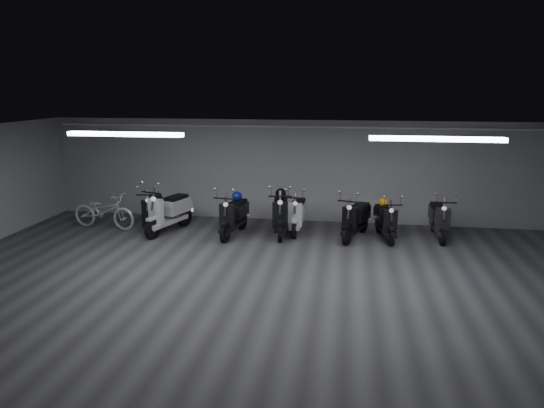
% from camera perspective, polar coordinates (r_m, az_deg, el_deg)
% --- Properties ---
extents(floor, '(14.00, 10.00, 0.01)m').
position_cam_1_polar(floor, '(9.09, -0.85, -10.22)').
color(floor, '#39393B').
rests_on(floor, ground).
extents(ceiling, '(14.00, 10.00, 0.01)m').
position_cam_1_polar(ceiling, '(8.36, -0.92, 7.71)').
color(ceiling, gray).
rests_on(ceiling, ground).
extents(back_wall, '(14.00, 0.01, 2.80)m').
position_cam_1_polar(back_wall, '(13.47, 2.75, 3.87)').
color(back_wall, '#979799').
rests_on(back_wall, ground).
extents(front_wall, '(14.00, 0.01, 2.80)m').
position_cam_1_polar(front_wall, '(4.15, -13.44, -19.67)').
color(front_wall, '#979799').
rests_on(front_wall, ground).
extents(fluor_strip_left, '(2.40, 0.18, 0.08)m').
position_cam_1_polar(fluor_strip_left, '(10.24, -16.84, 7.84)').
color(fluor_strip_left, white).
rests_on(fluor_strip_left, ceiling).
extents(fluor_strip_right, '(2.40, 0.18, 0.08)m').
position_cam_1_polar(fluor_strip_right, '(9.37, 18.73, 7.23)').
color(fluor_strip_right, white).
rests_on(fluor_strip_right, ceiling).
extents(conduit, '(13.60, 0.05, 0.05)m').
position_cam_1_polar(conduit, '(13.23, 2.77, 9.02)').
color(conduit, white).
rests_on(conduit, back_wall).
extents(scooter_1, '(0.91, 1.83, 1.30)m').
position_cam_1_polar(scooter_1, '(13.12, -13.86, -0.12)').
color(scooter_1, black).
rests_on(scooter_1, floor).
extents(scooter_2, '(1.21, 2.05, 1.45)m').
position_cam_1_polar(scooter_2, '(12.71, -12.05, -0.11)').
color(scooter_2, silver).
rests_on(scooter_2, floor).
extents(scooter_3, '(0.84, 1.87, 1.34)m').
position_cam_1_polar(scooter_3, '(12.20, -4.52, -0.66)').
color(scooter_3, black).
rests_on(scooter_3, floor).
extents(scooter_5, '(0.85, 1.94, 1.39)m').
position_cam_1_polar(scooter_5, '(12.26, 1.00, -0.43)').
color(scooter_5, black).
rests_on(scooter_5, floor).
extents(scooter_6, '(0.60, 1.72, 1.27)m').
position_cam_1_polar(scooter_6, '(12.49, 3.00, -0.48)').
color(scooter_6, white).
rests_on(scooter_6, floor).
extents(scooter_7, '(1.16, 1.86, 1.31)m').
position_cam_1_polar(scooter_7, '(12.09, 9.83, -1.03)').
color(scooter_7, black).
rests_on(scooter_7, floor).
extents(scooter_8, '(0.85, 1.73, 1.23)m').
position_cam_1_polar(scooter_8, '(12.21, 13.17, -1.25)').
color(scooter_8, black).
rests_on(scooter_8, floor).
extents(scooter_9, '(0.59, 1.74, 1.29)m').
position_cam_1_polar(scooter_9, '(12.63, 19.04, -1.01)').
color(scooter_9, black).
rests_on(scooter_9, floor).
extents(bicycle, '(1.86, 0.87, 1.16)m').
position_cam_1_polar(bicycle, '(13.57, -19.13, -0.34)').
color(bicycle, white).
rests_on(bicycle, floor).
extents(helmet_0, '(0.28, 0.28, 0.28)m').
position_cam_1_polar(helmet_0, '(12.45, 1.02, 1.22)').
color(helmet_0, black).
rests_on(helmet_0, scooter_5).
extents(helmet_1, '(0.26, 0.26, 0.26)m').
position_cam_1_polar(helmet_1, '(12.37, -4.12, 0.90)').
color(helmet_1, navy).
rests_on(helmet_1, scooter_3).
extents(helmet_2, '(0.23, 0.23, 0.23)m').
position_cam_1_polar(helmet_2, '(12.36, 12.96, 0.20)').
color(helmet_2, '#EFA00E').
rests_on(helmet_2, scooter_8).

